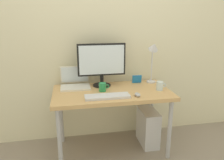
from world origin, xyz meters
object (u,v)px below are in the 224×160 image
desk_lamp (153,53)px  photo_frame (137,79)px  monitor (102,62)px  laptop (75,82)px  keyboard (107,96)px  glass_cup (160,86)px  coffee_mug (103,87)px  desk (112,97)px  computer_tower (148,127)px  mouse (138,95)px

desk_lamp → photo_frame: size_ratio=4.50×
monitor → laptop: 0.37m
keyboard → glass_cup: bearing=11.6°
coffee_mug → glass_cup: 0.61m
monitor → desk: bearing=-68.0°
desk_lamp → keyboard: bearing=-147.2°
computer_tower → keyboard: bearing=-155.9°
desk → desk_lamp: (0.52, 0.20, 0.42)m
monitor → glass_cup: (0.59, -0.26, -0.22)m
mouse → computer_tower: 0.61m
coffee_mug → photo_frame: 0.49m
mouse → coffee_mug: 0.38m
monitor → keyboard: monitor is taller
desk_lamp → glass_cup: (-0.01, -0.27, -0.31)m
glass_cup → computer_tower: glass_cup is taller
glass_cup → computer_tower: (-0.07, 0.11, -0.54)m
mouse → glass_cup: glass_cup is taller
mouse → photo_frame: bearing=74.2°
mouse → photo_frame: (0.12, 0.44, 0.03)m
photo_frame → laptop: bearing=-178.7°
desk → coffee_mug: 0.15m
keyboard → glass_cup: (0.59, 0.12, 0.04)m
computer_tower → desk_lamp: bearing=62.5°
glass_cup → computer_tower: size_ratio=0.26×
mouse → coffee_mug: (-0.32, 0.22, 0.03)m
desk → keyboard: bearing=-113.5°
keyboard → computer_tower: (0.52, 0.23, -0.50)m
desk_lamp → coffee_mug: desk_lamp is taller
monitor → mouse: (0.30, -0.40, -0.26)m
monitor → glass_cup: 0.68m
coffee_mug → computer_tower: (0.54, 0.03, -0.54)m
mouse → computer_tower: (0.22, 0.25, -0.51)m
desk → laptop: bearing=150.4°
coffee_mug → computer_tower: size_ratio=0.26×
desk_lamp → glass_cup: bearing=-92.2°
desk → laptop: size_ratio=3.86×
keyboard → photo_frame: size_ratio=4.00×
laptop → glass_cup: laptop is taller
desk → laptop: laptop is taller
desk → mouse: 0.31m
laptop → mouse: (0.60, -0.42, -0.04)m
coffee_mug → glass_cup: size_ratio=1.03×
computer_tower → coffee_mug: bearing=-176.4°
desk_lamp → computer_tower: (-0.08, -0.15, -0.84)m
desk → computer_tower: size_ratio=2.94×
desk_lamp → mouse: 0.61m
monitor → laptop: monitor is taller
monitor → desk_lamp: (0.60, 0.00, 0.08)m
monitor → laptop: (-0.30, 0.02, -0.21)m
glass_cup → desk_lamp: bearing=87.8°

